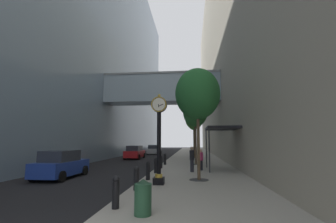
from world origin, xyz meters
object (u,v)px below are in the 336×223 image
(street_tree_far, at_px, (194,124))
(bollard_sixth, at_px, (165,159))
(street_clock, at_px, (159,134))
(bollard_second, at_px, (136,178))
(bollard_nearest, at_px, (116,191))
(car_silver_near, at_px, (154,150))
(bollard_fifth, at_px, (161,161))
(car_blue_far, at_px, (61,165))
(car_red_mid, at_px, (135,152))
(bollard_third, at_px, (148,170))
(pedestrian_by_clock, at_px, (192,158))
(street_tree_near, at_px, (198,94))
(pedestrian_walking, at_px, (201,159))
(street_tree_mid_near, at_px, (195,113))
(street_tree_mid_far, at_px, (194,119))
(bollard_fourth, at_px, (156,165))
(trash_bin, at_px, (143,196))

(street_tree_far, bearing_deg, bollard_sixth, -99.15)
(street_clock, xyz_separation_m, bollard_second, (-0.82, -1.49, -2.03))
(bollard_nearest, height_order, bollard_second, same)
(car_silver_near, bearing_deg, bollard_fifth, -79.14)
(street_tree_far, height_order, car_blue_far, street_tree_far)
(bollard_sixth, bearing_deg, car_red_mid, 120.64)
(bollard_third, relative_size, street_tree_far, 0.16)
(street_tree_far, distance_m, car_silver_near, 8.41)
(bollard_second, xyz_separation_m, pedestrian_by_clock, (2.53, 6.39, 0.41))
(street_tree_near, bearing_deg, pedestrian_walking, 86.20)
(bollard_third, relative_size, street_tree_near, 0.16)
(bollard_third, xyz_separation_m, car_blue_far, (-5.81, 0.84, 0.15))
(bollard_second, distance_m, street_tree_mid_near, 12.88)
(bollard_third, xyz_separation_m, street_tree_mid_far, (2.91, 17.71, 4.61))
(street_tree_mid_far, bearing_deg, bollard_third, -99.34)
(street_tree_mid_far, bearing_deg, street_tree_mid_near, -90.00)
(street_tree_near, relative_size, street_tree_mid_far, 0.99)
(bollard_fourth, relative_size, street_tree_far, 0.16)
(bollard_sixth, bearing_deg, bollard_fifth, -90.00)
(bollard_fifth, relative_size, pedestrian_by_clock, 0.59)
(bollard_fifth, bearing_deg, street_tree_mid_near, 49.47)
(bollard_second, xyz_separation_m, bollard_fifth, (0.00, 8.36, 0.00))
(bollard_third, bearing_deg, street_tree_far, 83.71)
(bollard_sixth, height_order, car_blue_far, car_blue_far)
(bollard_fifth, bearing_deg, bollard_nearest, -90.00)
(street_tree_mid_far, xyz_separation_m, pedestrian_walking, (0.29, -13.12, -4.35))
(trash_bin, distance_m, car_red_mid, 23.85)
(bollard_fifth, relative_size, trash_bin, 1.01)
(bollard_fourth, relative_size, trash_bin, 1.01)
(bollard_third, height_order, car_red_mid, car_red_mid)
(bollard_sixth, distance_m, trash_bin, 14.52)
(bollard_fourth, bearing_deg, bollard_second, -90.00)
(street_clock, height_order, car_blue_far, street_clock)
(bollard_fourth, height_order, trash_bin, bollard_fourth)
(pedestrian_by_clock, height_order, car_silver_near, pedestrian_by_clock)
(street_tree_mid_near, xyz_separation_m, trash_bin, (-1.88, -15.10, -4.38))
(street_tree_mid_near, bearing_deg, bollard_sixth, -167.99)
(pedestrian_by_clock, xyz_separation_m, car_silver_near, (-6.66, 23.49, -0.30))
(bollard_third, xyz_separation_m, car_silver_near, (-4.13, 27.09, 0.11))
(bollard_second, height_order, car_red_mid, car_red_mid)
(bollard_sixth, bearing_deg, car_blue_far, -127.67)
(bollard_second, relative_size, car_red_mid, 0.24)
(bollard_fourth, distance_m, bollard_fifth, 2.79)
(bollard_fifth, xyz_separation_m, car_silver_near, (-4.13, 21.52, 0.11))
(car_red_mid, bearing_deg, bollard_nearest, -77.28)
(bollard_third, bearing_deg, street_clock, -57.90)
(bollard_second, distance_m, bollard_sixth, 11.15)
(bollard_sixth, bearing_deg, bollard_second, -90.00)
(bollard_fourth, height_order, bollard_sixth, same)
(street_clock, distance_m, pedestrian_walking, 6.60)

